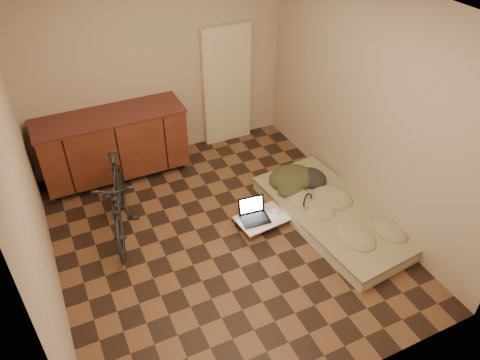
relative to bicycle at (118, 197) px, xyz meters
name	(u,v)px	position (x,y,z in m)	size (l,w,h in m)	color
room_shell	(218,140)	(0.96, -0.61, 0.81)	(3.50, 4.00, 2.60)	brown
cabinets	(114,145)	(0.21, 1.10, -0.02)	(1.84, 0.62, 0.91)	black
appliance_panel	(227,86)	(1.91, 1.33, 0.36)	(0.70, 0.10, 1.70)	#F1E4BE
bicycle	(118,197)	(0.00, 0.00, 0.00)	(0.44, 1.50, 0.97)	black
futon	(333,215)	(2.26, -0.90, -0.40)	(1.15, 2.09, 0.17)	beige
clothing_pile	(298,173)	(2.15, -0.25, -0.19)	(0.62, 0.52, 0.25)	#383B22
headphones	(308,201)	(2.02, -0.71, -0.24)	(0.22, 0.20, 0.15)	black
lap_desk	(263,218)	(1.49, -0.60, -0.40)	(0.64, 0.45, 0.10)	brown
laptop	(254,214)	(1.40, -0.55, -0.34)	(0.34, 0.32, 0.22)	black
mouse	(276,210)	(1.68, -0.57, -0.37)	(0.06, 0.09, 0.03)	white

